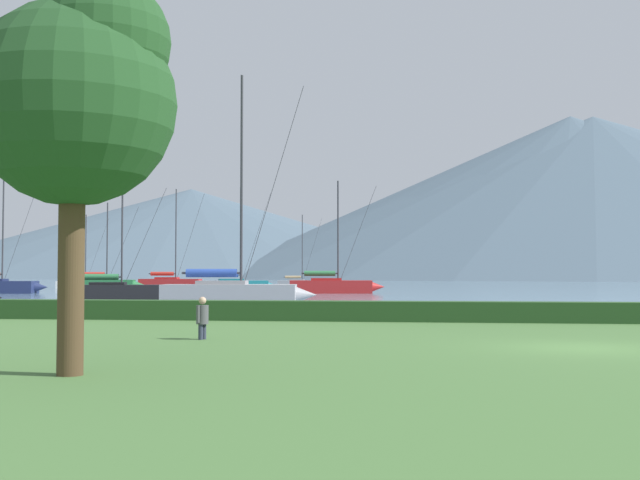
{
  "coord_description": "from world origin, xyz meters",
  "views": [
    {
      "loc": [
        -4.04,
        -21.58,
        1.94
      ],
      "look_at": [
        -15.75,
        66.15,
        5.62
      ],
      "focal_mm": 45.0,
      "sensor_mm": 36.0,
      "label": 1
    }
  ],
  "objects_px": {
    "sailboat_slip_1": "(82,284)",
    "sailboat_slip_4": "(102,284)",
    "sailboat_slip_10": "(171,282)",
    "sailboat_slip_5": "(236,285)",
    "sailboat_slip_8": "(115,291)",
    "sailboat_slip_2": "(332,285)",
    "park_tree": "(80,92)",
    "sailboat_slip_11": "(232,292)",
    "person_seated_viewer": "(202,316)",
    "sailboat_slip_3": "(299,283)"
  },
  "relations": [
    {
      "from": "sailboat_slip_11",
      "to": "sailboat_slip_3",
      "type": "bearing_deg",
      "value": 88.77
    },
    {
      "from": "sailboat_slip_3",
      "to": "sailboat_slip_8",
      "type": "bearing_deg",
      "value": -100.76
    },
    {
      "from": "sailboat_slip_1",
      "to": "sailboat_slip_5",
      "type": "distance_m",
      "value": 25.45
    },
    {
      "from": "sailboat_slip_5",
      "to": "sailboat_slip_8",
      "type": "height_order",
      "value": "sailboat_slip_5"
    },
    {
      "from": "sailboat_slip_10",
      "to": "person_seated_viewer",
      "type": "distance_m",
      "value": 80.56
    },
    {
      "from": "sailboat_slip_1",
      "to": "sailboat_slip_2",
      "type": "relative_size",
      "value": 0.86
    },
    {
      "from": "sailboat_slip_4",
      "to": "sailboat_slip_5",
      "type": "xyz_separation_m",
      "value": [
        16.43,
        -2.4,
        -0.02
      ]
    },
    {
      "from": "sailboat_slip_1",
      "to": "sailboat_slip_4",
      "type": "bearing_deg",
      "value": -69.49
    },
    {
      "from": "sailboat_slip_3",
      "to": "sailboat_slip_4",
      "type": "bearing_deg",
      "value": -137.04
    },
    {
      "from": "sailboat_slip_1",
      "to": "sailboat_slip_5",
      "type": "height_order",
      "value": "sailboat_slip_5"
    },
    {
      "from": "sailboat_slip_2",
      "to": "sailboat_slip_11",
      "type": "height_order",
      "value": "sailboat_slip_11"
    },
    {
      "from": "sailboat_slip_1",
      "to": "sailboat_slip_11",
      "type": "bearing_deg",
      "value": -72.85
    },
    {
      "from": "sailboat_slip_8",
      "to": "person_seated_viewer",
      "type": "distance_m",
      "value": 37.79
    },
    {
      "from": "sailboat_slip_1",
      "to": "park_tree",
      "type": "distance_m",
      "value": 91.0
    },
    {
      "from": "sailboat_slip_8",
      "to": "sailboat_slip_2",
      "type": "bearing_deg",
      "value": 41.18
    },
    {
      "from": "sailboat_slip_1",
      "to": "sailboat_slip_2",
      "type": "distance_m",
      "value": 40.21
    },
    {
      "from": "sailboat_slip_4",
      "to": "sailboat_slip_10",
      "type": "relative_size",
      "value": 0.8
    },
    {
      "from": "sailboat_slip_5",
      "to": "sailboat_slip_2",
      "type": "bearing_deg",
      "value": -57.21
    },
    {
      "from": "sailboat_slip_2",
      "to": "sailboat_slip_3",
      "type": "height_order",
      "value": "sailboat_slip_2"
    },
    {
      "from": "sailboat_slip_4",
      "to": "sailboat_slip_10",
      "type": "xyz_separation_m",
      "value": [
        4.86,
        10.53,
        0.04
      ]
    },
    {
      "from": "sailboat_slip_4",
      "to": "sailboat_slip_8",
      "type": "bearing_deg",
      "value": -78.54
    },
    {
      "from": "park_tree",
      "to": "sailboat_slip_4",
      "type": "bearing_deg",
      "value": 112.49
    },
    {
      "from": "sailboat_slip_11",
      "to": "sailboat_slip_1",
      "type": "bearing_deg",
      "value": 115.97
    },
    {
      "from": "sailboat_slip_8",
      "to": "sailboat_slip_10",
      "type": "distance_m",
      "value": 43.3
    },
    {
      "from": "sailboat_slip_1",
      "to": "park_tree",
      "type": "xyz_separation_m",
      "value": [
        37.09,
        -82.96,
        4.85
      ]
    },
    {
      "from": "sailboat_slip_1",
      "to": "sailboat_slip_10",
      "type": "relative_size",
      "value": 0.74
    },
    {
      "from": "sailboat_slip_11",
      "to": "sailboat_slip_10",
      "type": "bearing_deg",
      "value": 105.21
    },
    {
      "from": "sailboat_slip_1",
      "to": "sailboat_slip_11",
      "type": "height_order",
      "value": "sailboat_slip_11"
    },
    {
      "from": "sailboat_slip_4",
      "to": "sailboat_slip_8",
      "type": "xyz_separation_m",
      "value": [
        14.35,
        -31.72,
        -0.07
      ]
    },
    {
      "from": "sailboat_slip_10",
      "to": "sailboat_slip_8",
      "type": "bearing_deg",
      "value": -82.92
    },
    {
      "from": "sailboat_slip_1",
      "to": "sailboat_slip_4",
      "type": "distance_m",
      "value": 10.91
    },
    {
      "from": "sailboat_slip_2",
      "to": "sailboat_slip_5",
      "type": "relative_size",
      "value": 0.96
    },
    {
      "from": "sailboat_slip_4",
      "to": "sailboat_slip_5",
      "type": "height_order",
      "value": "sailboat_slip_5"
    },
    {
      "from": "sailboat_slip_1",
      "to": "person_seated_viewer",
      "type": "distance_m",
      "value": 83.34
    },
    {
      "from": "sailboat_slip_2",
      "to": "person_seated_viewer",
      "type": "xyz_separation_m",
      "value": [
        2.53,
        -54.17,
        -0.07
      ]
    },
    {
      "from": "sailboat_slip_5",
      "to": "sailboat_slip_11",
      "type": "relative_size",
      "value": 0.81
    },
    {
      "from": "sailboat_slip_3",
      "to": "sailboat_slip_8",
      "type": "height_order",
      "value": "sailboat_slip_3"
    },
    {
      "from": "sailboat_slip_4",
      "to": "sailboat_slip_5",
      "type": "bearing_deg",
      "value": -21.19
    },
    {
      "from": "person_seated_viewer",
      "to": "park_tree",
      "type": "height_order",
      "value": "park_tree"
    },
    {
      "from": "sailboat_slip_5",
      "to": "park_tree",
      "type": "height_order",
      "value": "sailboat_slip_5"
    },
    {
      "from": "sailboat_slip_5",
      "to": "park_tree",
      "type": "distance_m",
      "value": 73.28
    },
    {
      "from": "sailboat_slip_11",
      "to": "person_seated_viewer",
      "type": "relative_size",
      "value": 11.25
    },
    {
      "from": "sailboat_slip_1",
      "to": "sailboat_slip_3",
      "type": "bearing_deg",
      "value": 11.17
    },
    {
      "from": "sailboat_slip_10",
      "to": "park_tree",
      "type": "bearing_deg",
      "value": -78.61
    },
    {
      "from": "sailboat_slip_8",
      "to": "person_seated_viewer",
      "type": "bearing_deg",
      "value": -78.49
    },
    {
      "from": "sailboat_slip_2",
      "to": "sailboat_slip_10",
      "type": "bearing_deg",
      "value": 130.29
    },
    {
      "from": "sailboat_slip_2",
      "to": "sailboat_slip_3",
      "type": "xyz_separation_m",
      "value": [
        -8.58,
        33.46,
        -0.18
      ]
    },
    {
      "from": "sailboat_slip_3",
      "to": "sailboat_slip_1",
      "type": "bearing_deg",
      "value": -158.52
    },
    {
      "from": "sailboat_slip_2",
      "to": "sailboat_slip_5",
      "type": "height_order",
      "value": "sailboat_slip_5"
    },
    {
      "from": "park_tree",
      "to": "sailboat_slip_2",
      "type": "bearing_deg",
      "value": 92.25
    }
  ]
}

